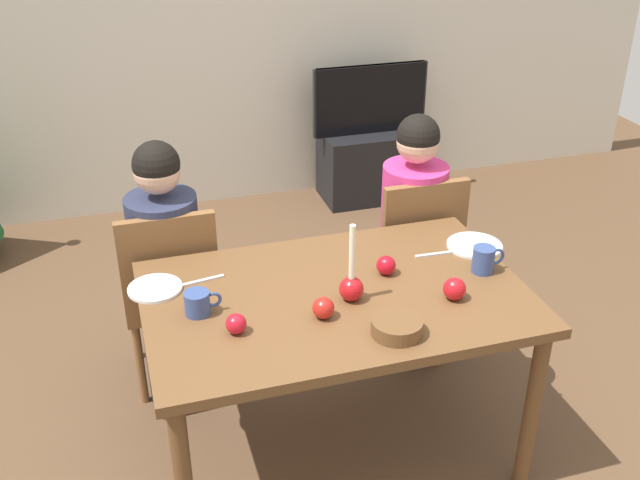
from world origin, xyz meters
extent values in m
plane|color=brown|center=(0.00, 0.00, 0.00)|extent=(7.68, 7.68, 0.00)
cube|color=beige|center=(0.00, 2.60, 1.30)|extent=(6.40, 0.10, 2.60)
cube|color=brown|center=(0.00, 0.00, 0.73)|extent=(1.40, 0.90, 0.04)
cylinder|color=brown|center=(0.64, -0.39, 0.35)|extent=(0.06, 0.06, 0.71)
cylinder|color=brown|center=(-0.64, 0.39, 0.35)|extent=(0.06, 0.06, 0.71)
cylinder|color=brown|center=(0.64, 0.39, 0.35)|extent=(0.06, 0.06, 0.71)
cube|color=brown|center=(-0.55, 0.69, 0.43)|extent=(0.40, 0.40, 0.04)
cube|color=brown|center=(-0.55, 0.51, 0.68)|extent=(0.40, 0.04, 0.45)
cylinder|color=brown|center=(-0.38, 0.86, 0.21)|extent=(0.04, 0.04, 0.41)
cylinder|color=brown|center=(-0.72, 0.86, 0.21)|extent=(0.04, 0.04, 0.41)
cylinder|color=brown|center=(-0.38, 0.52, 0.21)|extent=(0.04, 0.04, 0.41)
cylinder|color=brown|center=(-0.72, 0.52, 0.21)|extent=(0.04, 0.04, 0.41)
cube|color=brown|center=(0.59, 0.69, 0.43)|extent=(0.40, 0.40, 0.04)
cube|color=brown|center=(0.59, 0.51, 0.68)|extent=(0.40, 0.04, 0.45)
cylinder|color=brown|center=(0.76, 0.86, 0.21)|extent=(0.04, 0.04, 0.41)
cylinder|color=brown|center=(0.42, 0.86, 0.21)|extent=(0.04, 0.04, 0.41)
cylinder|color=brown|center=(0.76, 0.52, 0.21)|extent=(0.04, 0.04, 0.41)
cylinder|color=brown|center=(0.42, 0.52, 0.21)|extent=(0.04, 0.04, 0.41)
cube|color=#33384C|center=(-0.55, 0.64, 0.23)|extent=(0.28, 0.28, 0.45)
cylinder|color=#282D47|center=(-0.55, 0.64, 0.69)|extent=(0.30, 0.30, 0.48)
sphere|color=tan|center=(-0.55, 0.64, 1.04)|extent=(0.19, 0.19, 0.19)
sphere|color=black|center=(-0.55, 0.64, 1.07)|extent=(0.19, 0.19, 0.19)
cube|color=#33384C|center=(0.59, 0.64, 0.23)|extent=(0.28, 0.28, 0.45)
cylinder|color=#D1337A|center=(0.59, 0.64, 0.69)|extent=(0.30, 0.30, 0.48)
sphere|color=tan|center=(0.59, 0.64, 1.04)|extent=(0.19, 0.19, 0.19)
sphere|color=black|center=(0.59, 0.64, 1.07)|extent=(0.19, 0.19, 0.19)
cube|color=black|center=(0.99, 2.30, 0.24)|extent=(0.64, 0.40, 0.48)
cube|color=black|center=(0.99, 2.30, 0.71)|extent=(0.79, 0.04, 0.46)
cube|color=black|center=(0.99, 2.30, 0.71)|extent=(0.76, 0.05, 0.46)
sphere|color=red|center=(0.04, -0.05, 0.80)|extent=(0.09, 0.09, 0.09)
cylinder|color=#EFE5C6|center=(0.04, -0.05, 0.95)|extent=(0.02, 0.02, 0.21)
cylinder|color=silver|center=(-0.63, 0.22, 0.76)|extent=(0.20, 0.20, 0.01)
cylinder|color=silver|center=(0.65, 0.17, 0.76)|extent=(0.23, 0.23, 0.01)
cylinder|color=#33477F|center=(-0.50, 0.02, 0.79)|extent=(0.09, 0.09, 0.09)
torus|color=#33477F|center=(-0.45, 0.02, 0.80)|extent=(0.06, 0.01, 0.06)
cylinder|color=#33477F|center=(0.59, -0.01, 0.80)|extent=(0.09, 0.09, 0.10)
torus|color=#33477F|center=(0.64, -0.01, 0.81)|extent=(0.07, 0.01, 0.07)
cube|color=silver|center=(-0.46, 0.22, 0.75)|extent=(0.18, 0.04, 0.01)
cube|color=silver|center=(0.48, 0.16, 0.75)|extent=(0.18, 0.02, 0.01)
cylinder|color=brown|center=(0.12, -0.30, 0.78)|extent=(0.18, 0.18, 0.05)
sphere|color=red|center=(-0.09, -0.14, 0.79)|extent=(0.08, 0.08, 0.08)
sphere|color=red|center=(0.40, -0.16, 0.79)|extent=(0.08, 0.08, 0.08)
sphere|color=#B60F1C|center=(0.23, 0.08, 0.79)|extent=(0.08, 0.08, 0.08)
sphere|color=red|center=(-0.40, -0.14, 0.79)|extent=(0.07, 0.07, 0.07)
camera|label=1|loc=(-0.72, -2.18, 2.20)|focal=41.47mm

